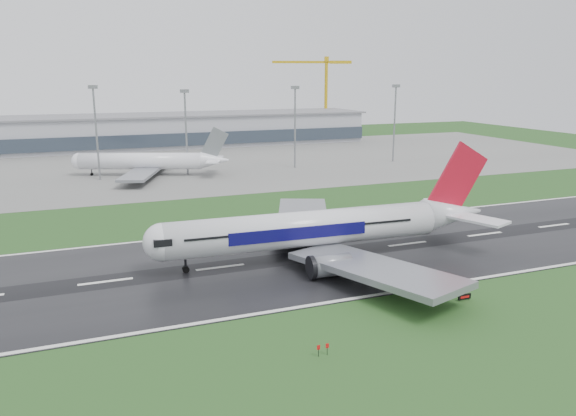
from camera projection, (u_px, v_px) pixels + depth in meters
name	position (u px, v px, depth m)	size (l,w,h in m)	color
ground	(220.00, 268.00, 101.21)	(520.00, 520.00, 0.00)	#1E4419
runway	(220.00, 267.00, 101.20)	(400.00, 45.00, 0.10)	black
apron	(139.00, 166.00, 214.50)	(400.00, 130.00, 0.08)	slate
terminal	(123.00, 132.00, 267.14)	(240.00, 36.00, 15.00)	#9596A0
main_airliner	(329.00, 206.00, 104.63)	(68.77, 65.49, 20.30)	silver
parked_airliner	(147.00, 152.00, 192.60)	(55.76, 51.92, 16.34)	white
tower_crane	(326.00, 97.00, 317.67)	(45.23, 2.47, 44.62)	gold
runway_sign	(464.00, 297.00, 86.42)	(2.30, 0.26, 1.04)	black
floodmast_2	(97.00, 135.00, 182.83)	(0.64, 0.64, 30.03)	gray
floodmast_3	(186.00, 134.00, 193.49)	(0.64, 0.64, 28.43)	gray
floodmast_4	(295.00, 129.00, 207.84)	(0.64, 0.64, 29.34)	gray
floodmast_5	(394.00, 125.00, 223.05)	(0.64, 0.64, 29.61)	gray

